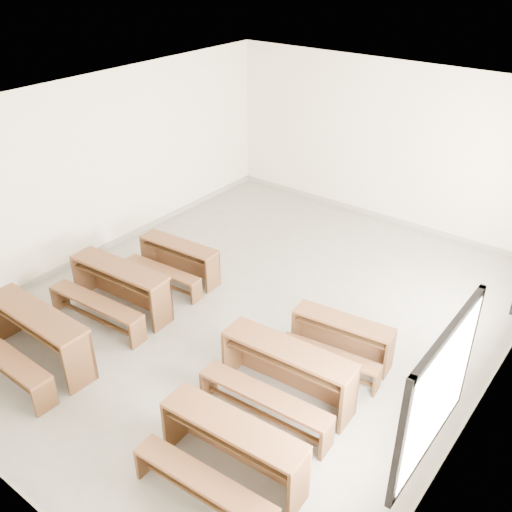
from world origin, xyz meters
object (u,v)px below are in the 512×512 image
Objects in this scene: desk_set_0 at (35,334)px; desk_set_5 at (341,337)px; desk_set_1 at (118,286)px; desk_set_2 at (178,259)px; desk_set_3 at (230,448)px; desk_set_4 at (285,371)px.

desk_set_0 is 4.17m from desk_set_5.
desk_set_1 is 1.20× the size of desk_set_5.
desk_set_2 is at bearing 170.09° from desk_set_5.
desk_set_2 is 4.27m from desk_set_3.
desk_set_1 is 1.26m from desk_set_2.
desk_set_0 is 3.34m from desk_set_3.
desk_set_0 is 3.44m from desk_set_4.
desk_set_3 is at bearing -25.64° from desk_set_1.
desk_set_5 is (0.15, 1.12, -0.09)m from desk_set_4.
desk_set_1 reaches higher than desk_set_2.
desk_set_1 is (-0.07, 1.51, -0.02)m from desk_set_0.
desk_set_0 reaches higher than desk_set_1.
desk_set_1 is 1.03× the size of desk_set_3.
desk_set_3 is (3.36, -2.64, 0.06)m from desk_set_2.
desk_set_1 is 1.18× the size of desk_set_2.
desk_set_3 is at bearing -42.28° from desk_set_2.
desk_set_3 is (3.40, -1.39, -0.01)m from desk_set_1.
desk_set_0 is at bearing 178.83° from desk_set_3.
desk_set_2 is at bearing 154.02° from desk_set_4.
desk_set_2 is at bearing 91.31° from desk_set_0.
desk_set_1 reaches higher than desk_set_5.
desk_set_2 is at bearing 138.48° from desk_set_3.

